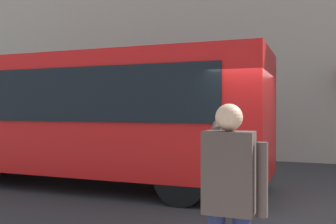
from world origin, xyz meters
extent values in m
plane|color=#2B2B2D|center=(0.00, 0.00, 0.00)|extent=(60.00, 60.00, 0.00)
cube|color=red|center=(4.79, -0.55, 1.70)|extent=(9.00, 2.50, 2.60)
cube|color=black|center=(4.79, 0.71, 2.10)|extent=(7.60, 0.06, 1.10)
cylinder|color=black|center=(7.79, -1.65, 0.50)|extent=(1.00, 0.28, 1.00)
cylinder|color=black|center=(1.79, -1.65, 0.50)|extent=(1.00, 0.28, 1.00)
cylinder|color=black|center=(1.79, 0.55, 0.50)|extent=(1.00, 0.28, 1.00)
cube|color=#473833|center=(0.12, 4.22, 1.30)|extent=(0.40, 0.24, 0.66)
sphere|color=#D8A884|center=(0.12, 4.22, 1.74)|extent=(0.22, 0.22, 0.22)
cylinder|color=#473833|center=(-0.14, 4.22, 1.26)|extent=(0.09, 0.09, 0.58)
cylinder|color=#473833|center=(0.30, 4.06, 1.52)|extent=(0.09, 0.48, 0.37)
cube|color=black|center=(0.22, 3.92, 1.72)|extent=(0.07, 0.01, 0.14)
camera|label=1|loc=(-0.51, 7.24, 1.81)|focal=40.86mm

